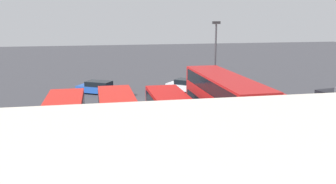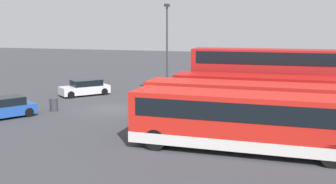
{
  "view_description": "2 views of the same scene",
  "coord_description": "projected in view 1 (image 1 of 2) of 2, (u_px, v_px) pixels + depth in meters",
  "views": [
    {
      "loc": [
        4.69,
        33.48,
        8.72
      ],
      "look_at": [
        -1.14,
        2.84,
        1.81
      ],
      "focal_mm": 37.61,
      "sensor_mm": 36.0,
      "label": 1
    },
    {
      "loc": [
        26.89,
        13.35,
        6.22
      ],
      "look_at": [
        1.11,
        4.84,
        1.74
      ],
      "focal_mm": 42.59,
      "sensor_mm": 36.0,
      "label": 2
    }
  ],
  "objects": [
    {
      "name": "ground_plane",
      "position": [
        151.0,
        104.0,
        34.86
      ],
      "size": [
        140.0,
        140.0,
        0.0
      ],
      "primitive_type": "plane",
      "color": "#38383D"
    },
    {
      "name": "bus_single_deck_near_end",
      "position": [
        267.0,
        111.0,
        26.25
      ],
      "size": [
        2.94,
        10.93,
        2.95
      ],
      "color": "#B71411",
      "rests_on": "ground"
    },
    {
      "name": "bus_double_decker_second",
      "position": [
        224.0,
        106.0,
        24.49
      ],
      "size": [
        2.84,
        10.94,
        4.55
      ],
      "color": "#A51919",
      "rests_on": "ground"
    },
    {
      "name": "bus_single_deck_third",
      "position": [
        175.0,
        118.0,
        24.54
      ],
      "size": [
        2.84,
        10.66,
        2.95
      ],
      "color": "#B71411",
      "rests_on": "ground"
    },
    {
      "name": "bus_single_deck_fourth",
      "position": [
        119.0,
        120.0,
        24.11
      ],
      "size": [
        2.86,
        11.3,
        2.95
      ],
      "color": "red",
      "rests_on": "ground"
    },
    {
      "name": "bus_single_deck_fifth",
      "position": [
        62.0,
        126.0,
        22.81
      ],
      "size": [
        2.69,
        11.27,
        2.95
      ],
      "color": "red",
      "rests_on": "ground"
    },
    {
      "name": "car_hatchback_silver",
      "position": [
        186.0,
        86.0,
        40.42
      ],
      "size": [
        4.51,
        4.15,
        1.43
      ],
      "color": "silver",
      "rests_on": "ground"
    },
    {
      "name": "car_small_green",
      "position": [
        98.0,
        87.0,
        39.36
      ],
      "size": [
        4.85,
        3.83,
        1.43
      ],
      "color": "#1E479E",
      "rests_on": "ground"
    },
    {
      "name": "lamp_post_tall",
      "position": [
        215.0,
        58.0,
        32.44
      ],
      "size": [
        0.7,
        0.3,
        8.1
      ],
      "color": "#38383D",
      "rests_on": "ground"
    },
    {
      "name": "waste_bin_yellow",
      "position": [
        128.0,
        92.0,
        38.04
      ],
      "size": [
        0.6,
        0.6,
        0.95
      ],
      "primitive_type": "cylinder",
      "color": "#333338",
      "rests_on": "ground"
    }
  ]
}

